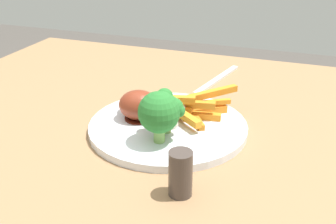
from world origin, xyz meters
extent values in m
cube|color=#8E6B47|center=(0.00, 0.00, 0.71)|extent=(1.05, 0.87, 0.03)
cylinder|color=brown|center=(-0.46, 0.37, 0.35)|extent=(0.06, 0.06, 0.69)
cylinder|color=silver|center=(-0.01, 0.01, 0.73)|extent=(0.26, 0.26, 0.01)
cylinder|color=#86B760|center=(0.00, -0.02, 0.75)|extent=(0.01, 0.01, 0.03)
sphere|color=#377D2A|center=(0.00, -0.02, 0.78)|extent=(0.04, 0.04, 0.04)
sphere|color=#377D2A|center=(-0.01, -0.02, 0.79)|extent=(0.02, 0.02, 0.02)
sphere|color=#377D2A|center=(-0.02, -0.02, 0.78)|extent=(0.02, 0.02, 0.02)
sphere|color=#377D2A|center=(0.01, -0.03, 0.79)|extent=(0.02, 0.02, 0.02)
sphere|color=#377D2A|center=(0.00, 0.00, 0.78)|extent=(0.02, 0.02, 0.02)
cylinder|color=#7FAD56|center=(0.00, -0.05, 0.75)|extent=(0.02, 0.02, 0.02)
sphere|color=#276F2C|center=(0.00, -0.05, 0.78)|extent=(0.06, 0.06, 0.06)
sphere|color=#276F2C|center=(0.02, -0.03, 0.79)|extent=(0.03, 0.03, 0.03)
sphere|color=#276F2C|center=(-0.01, -0.06, 0.80)|extent=(0.02, 0.02, 0.02)
sphere|color=#276F2C|center=(0.00, -0.02, 0.80)|extent=(0.03, 0.03, 0.03)
sphere|color=#276F2C|center=(0.03, -0.03, 0.79)|extent=(0.02, 0.02, 0.02)
cube|color=orange|center=(0.03, 0.05, 0.74)|extent=(0.08, 0.02, 0.01)
cube|color=#C1711C|center=(0.03, 0.04, 0.74)|extent=(0.06, 0.08, 0.01)
cube|color=orange|center=(-0.01, 0.03, 0.77)|extent=(0.08, 0.03, 0.01)
cube|color=orange|center=(0.05, 0.09, 0.77)|extent=(0.07, 0.08, 0.01)
cube|color=orange|center=(0.02, 0.04, 0.76)|extent=(0.08, 0.03, 0.01)
cube|color=orange|center=(0.03, 0.06, 0.74)|extent=(0.09, 0.06, 0.01)
cube|color=#C3721C|center=(-0.01, 0.03, 0.76)|extent=(0.06, 0.01, 0.01)
cube|color=orange|center=(-0.01, 0.05, 0.74)|extent=(0.09, 0.04, 0.01)
cube|color=orange|center=(0.04, 0.07, 0.76)|extent=(0.09, 0.05, 0.01)
cube|color=orange|center=(0.02, 0.02, 0.75)|extent=(0.06, 0.05, 0.01)
cylinder|color=#581C10|center=(-0.06, 0.01, 0.74)|extent=(0.05, 0.05, 0.00)
ellipsoid|color=maroon|center=(-0.06, 0.01, 0.76)|extent=(0.08, 0.07, 0.05)
cylinder|color=beige|center=(-0.01, 0.02, 0.76)|extent=(0.03, 0.02, 0.01)
sphere|color=silver|center=(0.01, 0.03, 0.76)|extent=(0.02, 0.02, 0.02)
cylinder|color=#582110|center=(-0.06, 0.02, 0.74)|extent=(0.04, 0.04, 0.00)
ellipsoid|color=brown|center=(-0.06, 0.02, 0.76)|extent=(0.09, 0.08, 0.04)
cylinder|color=beige|center=(-0.01, -0.01, 0.76)|extent=(0.04, 0.03, 0.01)
sphere|color=silver|center=(0.01, -0.02, 0.76)|extent=(0.02, 0.02, 0.02)
cube|color=silver|center=(0.02, 0.26, 0.73)|extent=(0.05, 0.19, 0.00)
cylinder|color=#423833|center=(0.06, -0.14, 0.75)|extent=(0.03, 0.03, 0.06)
camera|label=1|loc=(0.19, -0.54, 1.03)|focal=43.37mm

